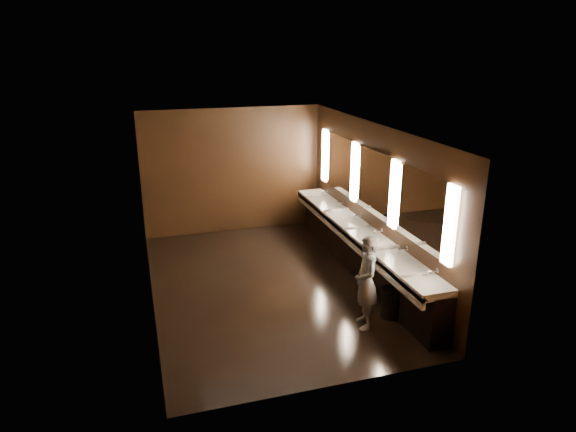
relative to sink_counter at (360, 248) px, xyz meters
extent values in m
plane|color=black|center=(-1.79, 0.00, -0.50)|extent=(6.00, 6.00, 0.00)
cube|color=#2D2D2B|center=(-1.79, 0.00, 2.30)|extent=(4.00, 6.00, 0.02)
cube|color=black|center=(-1.79, 3.00, 0.90)|extent=(4.00, 0.02, 2.80)
cube|color=black|center=(-1.79, -3.00, 0.90)|extent=(4.00, 0.02, 2.80)
cube|color=black|center=(-3.79, 0.00, 0.90)|extent=(0.02, 6.00, 2.80)
cube|color=black|center=(0.21, 0.00, 0.90)|extent=(0.02, 6.00, 2.80)
cube|color=black|center=(0.03, 0.00, -0.09)|extent=(0.36, 5.40, 0.81)
cube|color=silver|center=(-0.07, 0.00, 0.35)|extent=(0.55, 5.40, 0.12)
cube|color=silver|center=(-0.31, 0.00, 0.27)|extent=(0.06, 5.40, 0.18)
cylinder|color=silver|center=(0.12, -2.20, 0.49)|extent=(0.18, 0.04, 0.04)
cylinder|color=silver|center=(0.12, -1.32, 0.49)|extent=(0.18, 0.04, 0.04)
cylinder|color=silver|center=(0.12, -0.44, 0.49)|extent=(0.18, 0.04, 0.04)
cylinder|color=silver|center=(0.12, 0.44, 0.49)|extent=(0.18, 0.04, 0.04)
cylinder|color=silver|center=(0.12, 1.32, 0.49)|extent=(0.18, 0.04, 0.04)
cylinder|color=silver|center=(0.12, 2.20, 0.49)|extent=(0.18, 0.04, 0.04)
cube|color=#FFE5C3|center=(0.18, -2.40, 1.25)|extent=(0.06, 0.22, 1.15)
cube|color=white|center=(0.19, -1.60, 1.25)|extent=(0.03, 1.32, 1.15)
cube|color=#FFE5C3|center=(0.18, -0.80, 1.25)|extent=(0.06, 0.23, 1.15)
cube|color=white|center=(0.19, 0.00, 1.25)|extent=(0.03, 1.32, 1.15)
cube|color=#FFE5C3|center=(0.18, 0.80, 1.25)|extent=(0.06, 0.23, 1.15)
cube|color=white|center=(0.19, 1.60, 1.25)|extent=(0.03, 1.32, 1.15)
cube|color=#FFE5C3|center=(0.18, 2.40, 1.25)|extent=(0.06, 0.22, 1.15)
imported|color=#89A5CD|center=(-0.73, -1.77, 0.24)|extent=(0.44, 0.59, 1.47)
cylinder|color=black|center=(-0.22, -1.65, -0.25)|extent=(0.34, 0.34, 0.49)
camera|label=1|loc=(-3.87, -8.06, 3.63)|focal=32.00mm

